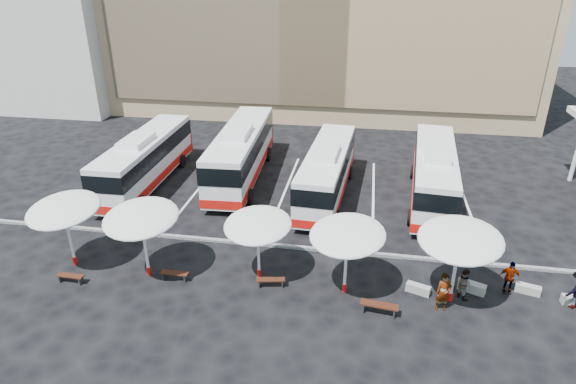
% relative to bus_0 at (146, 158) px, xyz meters
% --- Properties ---
extents(ground, '(120.00, 120.00, 0.00)m').
position_rel_bus_0_xyz_m(ground, '(9.78, -7.38, -1.93)').
color(ground, black).
rests_on(ground, ground).
extents(apartment_block, '(14.00, 14.00, 18.00)m').
position_rel_bus_0_xyz_m(apartment_block, '(-18.22, 20.62, 7.07)').
color(apartment_block, beige).
rests_on(apartment_block, ground).
extents(curb_divider, '(34.00, 0.25, 0.15)m').
position_rel_bus_0_xyz_m(curb_divider, '(9.78, -6.88, -1.85)').
color(curb_divider, black).
rests_on(curb_divider, ground).
extents(bay_lines, '(24.15, 12.00, 0.01)m').
position_rel_bus_0_xyz_m(bay_lines, '(9.78, 0.62, -1.92)').
color(bay_lines, white).
rests_on(bay_lines, ground).
extents(bus_0, '(2.92, 11.93, 3.77)m').
position_rel_bus_0_xyz_m(bus_0, '(0.00, 0.00, 0.00)').
color(bus_0, white).
rests_on(bus_0, ground).
extents(bus_1, '(3.43, 12.85, 4.04)m').
position_rel_bus_0_xyz_m(bus_1, '(6.29, 2.17, 0.14)').
color(bus_1, white).
rests_on(bus_1, ground).
extents(bus_2, '(3.16, 11.59, 3.64)m').
position_rel_bus_0_xyz_m(bus_2, '(12.65, 0.10, -0.07)').
color(bus_2, white).
rests_on(bus_2, ground).
extents(bus_3, '(3.52, 11.99, 3.75)m').
position_rel_bus_0_xyz_m(bus_3, '(19.52, 0.72, -0.01)').
color(bus_3, white).
rests_on(bus_3, ground).
extents(sunshade_0, '(4.07, 4.11, 3.72)m').
position_rel_bus_0_xyz_m(sunshade_0, '(0.57, -10.27, 1.23)').
color(sunshade_0, white).
rests_on(sunshade_0, ground).
extents(sunshade_1, '(3.64, 3.69, 3.76)m').
position_rel_bus_0_xyz_m(sunshade_1, '(4.74, -10.51, 1.26)').
color(sunshade_1, white).
rests_on(sunshade_1, ground).
extents(sunshade_2, '(3.72, 3.76, 3.41)m').
position_rel_bus_0_xyz_m(sunshade_2, '(10.23, -9.74, 0.97)').
color(sunshade_2, white).
rests_on(sunshade_2, ground).
extents(sunshade_3, '(4.57, 4.60, 3.62)m').
position_rel_bus_0_xyz_m(sunshade_3, '(14.48, -10.29, 1.14)').
color(sunshade_3, white).
rests_on(sunshade_3, ground).
extents(sunshade_4, '(4.81, 4.83, 3.83)m').
position_rel_bus_0_xyz_m(sunshade_4, '(19.34, -10.19, 1.33)').
color(sunshade_4, white).
rests_on(sunshade_4, ground).
extents(wood_bench_0, '(1.36, 0.39, 0.41)m').
position_rel_bus_0_xyz_m(wood_bench_0, '(1.28, -11.78, -1.61)').
color(wood_bench_0, black).
rests_on(wood_bench_0, ground).
extents(wood_bench_1, '(1.40, 0.38, 0.43)m').
position_rel_bus_0_xyz_m(wood_bench_1, '(6.19, -10.74, -1.60)').
color(wood_bench_1, black).
rests_on(wood_bench_1, ground).
extents(wood_bench_2, '(1.43, 0.63, 0.43)m').
position_rel_bus_0_xyz_m(wood_bench_2, '(10.96, -10.50, -1.60)').
color(wood_bench_2, black).
rests_on(wood_bench_2, ground).
extents(wood_bench_3, '(1.72, 0.66, 0.51)m').
position_rel_bus_0_xyz_m(wood_bench_3, '(16.09, -11.68, -1.53)').
color(wood_bench_3, black).
rests_on(wood_bench_3, ground).
extents(conc_bench_0, '(1.18, 0.74, 0.42)m').
position_rel_bus_0_xyz_m(conc_bench_0, '(17.93, -9.82, -1.72)').
color(conc_bench_0, gray).
rests_on(conc_bench_0, ground).
extents(conc_bench_1, '(1.32, 0.87, 0.47)m').
position_rel_bus_0_xyz_m(conc_bench_1, '(20.44, -9.29, -1.69)').
color(conc_bench_1, gray).
rests_on(conc_bench_1, ground).
extents(conc_bench_2, '(1.17, 0.67, 0.42)m').
position_rel_bus_0_xyz_m(conc_bench_2, '(23.04, -8.98, -1.72)').
color(conc_bench_2, gray).
rests_on(conc_bench_2, ground).
extents(conc_bench_3, '(1.14, 0.38, 0.43)m').
position_rel_bus_0_xyz_m(conc_bench_3, '(24.91, -9.52, -1.72)').
color(conc_bench_3, gray).
rests_on(conc_bench_3, ground).
extents(passenger_0, '(0.77, 0.60, 1.88)m').
position_rel_bus_0_xyz_m(passenger_0, '(18.86, -10.89, -0.99)').
color(passenger_0, black).
rests_on(passenger_0, ground).
extents(passenger_1, '(0.90, 0.94, 1.53)m').
position_rel_bus_0_xyz_m(passenger_1, '(19.94, -9.83, -1.16)').
color(passenger_1, black).
rests_on(passenger_1, ground).
extents(passenger_2, '(0.99, 0.42, 1.68)m').
position_rel_bus_0_xyz_m(passenger_2, '(22.07, -9.08, -1.09)').
color(passenger_2, black).
rests_on(passenger_2, ground).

